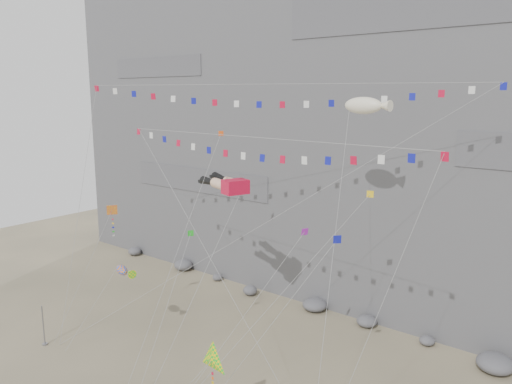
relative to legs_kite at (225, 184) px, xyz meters
The scene contains 16 objects.
ground 16.23m from the legs_kite, 67.07° to the right, with size 120.00×120.00×0.00m, color gray.
cliff 28.19m from the legs_kite, 84.69° to the left, with size 80.00×28.00×50.00m, color slate.
talus_boulders 18.41m from the legs_kite, 77.75° to the left, with size 60.00×3.00×1.20m, color slate, non-canonical shape.
anchor_pole_left 21.19m from the legs_kite, 141.23° to the right, with size 0.12×0.12×3.81m, color gray.
legs_kite is the anchor object (origin of this frame).
flag_banner_upper 9.19m from the legs_kite, 35.37° to the left, with size 33.11×17.29×30.18m.
flag_banner_lower 7.30m from the legs_kite, 27.30° to the right, with size 28.66×5.64×22.10m.
harlequin_kite 11.59m from the legs_kite, 157.17° to the right, with size 3.44×6.52×13.33m.
fish_windsock 12.57m from the legs_kite, 146.63° to the right, with size 4.06×5.81×8.64m.
delta_kite 15.93m from the legs_kite, 52.44° to the right, with size 4.93×4.86×8.23m.
blimp_windsock 13.17m from the legs_kite, 23.42° to the left, with size 5.96×13.83×25.42m.
small_kite_a 3.87m from the legs_kite, 152.50° to the left, with size 2.36×13.92×23.36m.
small_kite_b 9.17m from the legs_kite, ahead, with size 5.42×10.37×16.40m.
small_kite_c 5.49m from the legs_kite, 101.92° to the right, with size 4.16×10.53×15.31m.
small_kite_d 12.20m from the legs_kite, 12.72° to the left, with size 8.24×15.59×22.54m.
small_kite_e 13.50m from the legs_kite, 15.81° to the right, with size 7.61×7.92×16.50m.
Camera 1 is at (25.82, -25.72, 22.45)m, focal length 35.00 mm.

